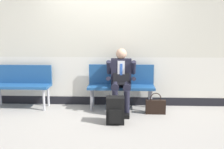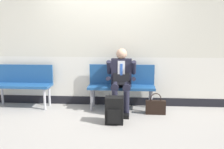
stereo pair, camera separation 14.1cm
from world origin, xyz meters
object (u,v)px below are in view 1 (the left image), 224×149
(bench_with_person, at_px, (121,83))
(person_seated, at_px, (121,79))
(handbag, at_px, (156,106))
(bench_empty, at_px, (22,82))
(backpack, at_px, (115,111))

(bench_with_person, relative_size, person_seated, 1.08)
(person_seated, relative_size, handbag, 2.99)
(bench_empty, distance_m, handbag, 2.76)
(bench_empty, distance_m, person_seated, 2.07)
(bench_with_person, relative_size, handbag, 3.23)
(bench_with_person, distance_m, person_seated, 0.23)
(bench_with_person, relative_size, backpack, 2.84)
(bench_empty, bearing_deg, handbag, -6.94)
(backpack, height_order, handbag, backpack)
(bench_with_person, height_order, backpack, bench_with_person)
(backpack, bearing_deg, bench_with_person, 84.20)
(bench_with_person, distance_m, backpack, 0.93)
(bench_with_person, distance_m, bench_empty, 2.06)
(bench_with_person, xyz_separation_m, handbag, (0.66, -0.33, -0.39))
(bench_with_person, bearing_deg, person_seated, -90.00)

